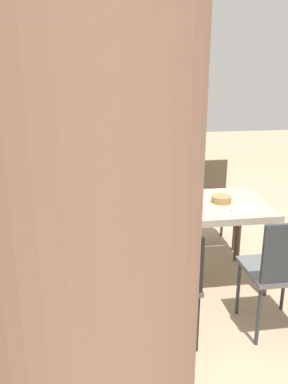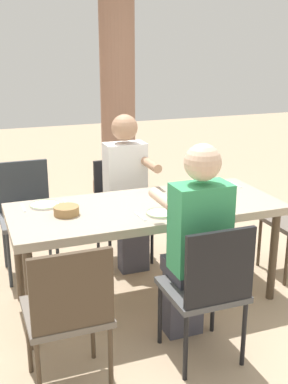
{
  "view_description": "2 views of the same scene",
  "coord_description": "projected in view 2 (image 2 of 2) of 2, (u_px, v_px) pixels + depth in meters",
  "views": [
    {
      "loc": [
        0.6,
        3.22,
        1.92
      ],
      "look_at": [
        0.11,
        0.02,
        0.89
      ],
      "focal_mm": 38.08,
      "sensor_mm": 36.0,
      "label": 1
    },
    {
      "loc": [
        -1.16,
        -3.03,
        1.87
      ],
      "look_at": [
        -0.03,
        -0.02,
        0.86
      ],
      "focal_mm": 45.08,
      "sensor_mm": 36.0,
      "label": 2
    }
  ],
  "objects": [
    {
      "name": "plate_2",
      "position": [
        219.0,
        186.0,
        3.85
      ],
      "size": [
        0.24,
        0.24,
        0.02
      ],
      "color": "white",
      "rests_on": "dining_table"
    },
    {
      "name": "spoon_1",
      "position": [
        181.0,
        211.0,
        3.3
      ],
      "size": [
        0.04,
        0.17,
        0.01
      ],
      "primitive_type": "cube",
      "rotation": [
        0.0,
        0.0,
        0.12
      ],
      "color": "silver",
      "rests_on": "dining_table"
    },
    {
      "name": "chair_west_north",
      "position": [
        26.0,
        209.0,
        3.97
      ],
      "size": [
        0.44,
        0.44,
        0.92
      ],
      "color": "#5B5E61",
      "rests_on": "ground"
    },
    {
      "name": "diner_woman_green",
      "position": [
        128.0,
        187.0,
        4.03
      ],
      "size": [
        0.35,
        0.5,
        1.3
      ],
      "color": "#3F3F4C",
      "rests_on": "ground"
    },
    {
      "name": "plate_0",
      "position": [
        45.0,
        205.0,
        3.41
      ],
      "size": [
        0.21,
        0.21,
        0.02
      ],
      "color": "white",
      "rests_on": "dining_table"
    },
    {
      "name": "spoon_2",
      "position": [
        236.0,
        185.0,
        3.9
      ],
      "size": [
        0.02,
        0.17,
        0.01
      ],
      "primitive_type": "cube",
      "rotation": [
        0.0,
        0.0,
        -0.05
      ],
      "color": "silver",
      "rests_on": "dining_table"
    },
    {
      "name": "dining_table",
      "position": [
        146.0,
        214.0,
        3.45
      ],
      "size": [
        1.93,
        0.8,
        0.75
      ],
      "color": "tan",
      "rests_on": "ground"
    },
    {
      "name": "chair_mid_north",
      "position": [
        121.0,
        202.0,
        4.25
      ],
      "size": [
        0.44,
        0.44,
        0.87
      ],
      "color": "#4F4F50",
      "rests_on": "ground"
    },
    {
      "name": "chair_mid_south",
      "position": [
        209.0,
        285.0,
        2.79
      ],
      "size": [
        0.44,
        0.44,
        0.9
      ],
      "color": "#4F4F50",
      "rests_on": "ground"
    },
    {
      "name": "plate_1",
      "position": [
        161.0,
        213.0,
        3.24
      ],
      "size": [
        0.2,
        0.2,
        0.02
      ],
      "color": "white",
      "rests_on": "dining_table"
    },
    {
      "name": "ground_plane",
      "position": [
        146.0,
        299.0,
        3.65
      ],
      "size": [
        16.0,
        16.0,
        0.0
      ],
      "primitive_type": "plane",
      "color": "tan"
    },
    {
      "name": "diner_man_white",
      "position": [
        194.0,
        241.0,
        2.9
      ],
      "size": [
        0.35,
        0.5,
        1.32
      ],
      "color": "#3F3F4C",
      "rests_on": "ground"
    },
    {
      "name": "stone_column_centre",
      "position": [
        118.0,
        87.0,
        5.68
      ],
      "size": [
        0.54,
        0.54,
        2.74
      ],
      "color": "#936B56",
      "rests_on": "ground"
    },
    {
      "name": "chair_west_south",
      "position": [
        68.0,
        309.0,
        2.51
      ],
      "size": [
        0.44,
        0.44,
        0.9
      ],
      "color": "#6A6158",
      "rests_on": "ground"
    },
    {
      "name": "spoon_0",
      "position": [
        66.0,
        203.0,
        3.46
      ],
      "size": [
        0.02,
        0.17,
        0.01
      ],
      "primitive_type": "cube",
      "rotation": [
        0.0,
        0.0,
        -0.04
      ],
      "color": "silver",
      "rests_on": "dining_table"
    },
    {
      "name": "fork_1",
      "position": [
        140.0,
        216.0,
        3.2
      ],
      "size": [
        0.03,
        0.17,
        0.01
      ],
      "primitive_type": "cube",
      "rotation": [
        0.0,
        0.0,
        0.08
      ],
      "color": "silver",
      "rests_on": "dining_table"
    },
    {
      "name": "fork_2",
      "position": [
        203.0,
        189.0,
        3.8
      ],
      "size": [
        0.03,
        0.17,
        0.01
      ],
      "primitive_type": "cube",
      "rotation": [
        0.0,
        0.0,
        -0.06
      ],
      "color": "silver",
      "rests_on": "dining_table"
    },
    {
      "name": "fork_0",
      "position": [
        23.0,
        208.0,
        3.36
      ],
      "size": [
        0.02,
        0.17,
        0.01
      ],
      "primitive_type": "cube",
      "rotation": [
        0.0,
        0.0,
        0.0
      ],
      "color": "silver",
      "rests_on": "dining_table"
    },
    {
      "name": "bread_basket",
      "position": [
        66.0,
        210.0,
        3.23
      ],
      "size": [
        0.17,
        0.17,
        0.06
      ],
      "primitive_type": "cylinder",
      "color": "#9E7547",
      "rests_on": "dining_table"
    }
  ]
}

